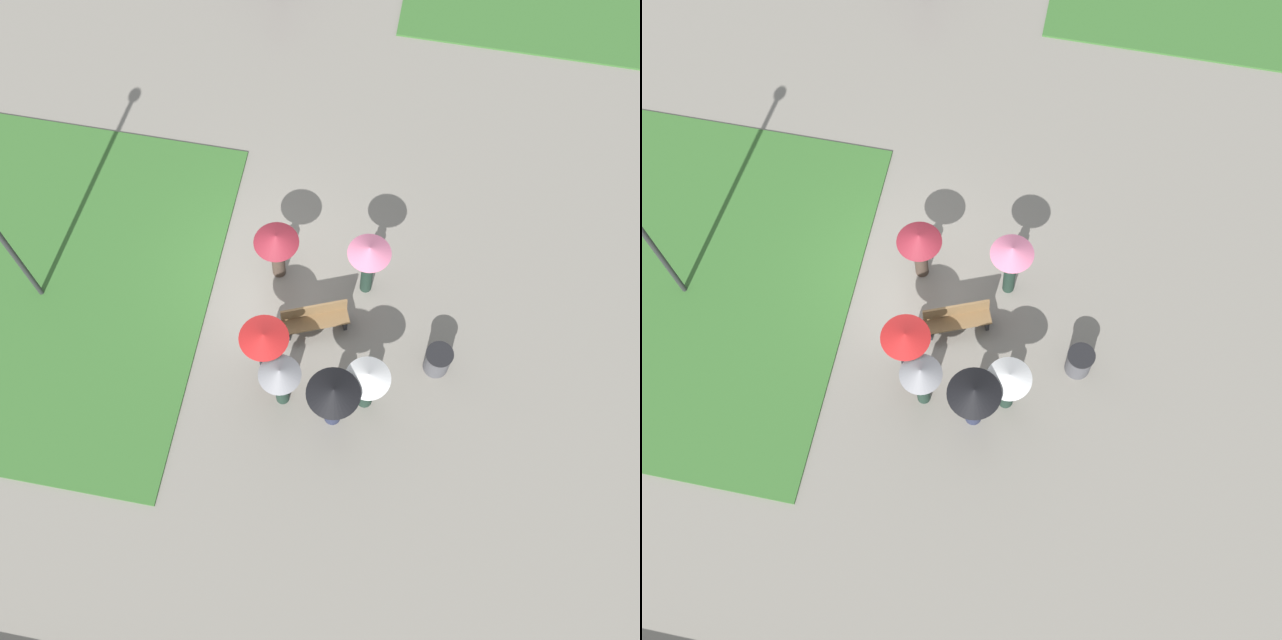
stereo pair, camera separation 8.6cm
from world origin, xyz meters
TOP-DOWN VIEW (x-y plane):
  - ground_plane at (0.00, 0.00)m, footprint 90.00×90.00m
  - lawn_patch_near at (-6.28, -1.25)m, footprint 10.00×9.35m
  - park_bench at (1.36, -1.10)m, footprint 1.61×0.97m
  - trash_bin at (4.30, -1.61)m, footprint 0.63×0.63m
  - crowd_person_pink at (2.37, 0.12)m, footprint 1.00×1.00m
  - crowd_person_maroon at (0.23, 0.15)m, footprint 1.05×1.05m
  - crowd_person_red at (0.48, -2.29)m, footprint 1.09×1.09m
  - crowd_person_white at (2.81, -2.73)m, footprint 0.99×0.99m
  - crowd_person_grey at (0.96, -3.01)m, footprint 0.93×0.93m
  - crowd_person_black at (2.16, -3.25)m, footprint 1.16×1.16m

SIDE VIEW (x-z plane):
  - ground_plane at x=0.00m, z-range 0.00..0.00m
  - lawn_patch_near at x=-6.28m, z-range 0.00..0.06m
  - trash_bin at x=4.30m, z-range 0.00..0.82m
  - park_bench at x=1.36m, z-range 0.01..0.91m
  - crowd_person_red at x=0.48m, z-range 0.33..2.22m
  - crowd_person_white at x=2.81m, z-range 0.40..2.19m
  - crowd_person_grey at x=0.96m, z-range 0.43..2.28m
  - crowd_person_maroon at x=0.23m, z-range 0.47..2.25m
  - crowd_person_black at x=2.16m, z-range 0.45..2.42m
  - crowd_person_pink at x=2.37m, z-range 0.52..2.53m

